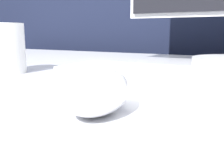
{
  "coord_description": "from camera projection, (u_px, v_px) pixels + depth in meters",
  "views": [
    {
      "loc": [
        0.06,
        -0.43,
        0.82
      ],
      "look_at": [
        -0.07,
        -0.17,
        0.77
      ],
      "focal_mm": 42.0,
      "sensor_mm": 36.0,
      "label": 1
    }
  ],
  "objects": [
    {
      "name": "mug",
      "position": [
        4.0,
        48.0,
        0.53
      ],
      "size": [
        0.08,
        0.08,
        0.1
      ],
      "color": "white",
      "rests_on": "desk"
    },
    {
      "name": "keyboard",
      "position": [
        165.0,
        77.0,
        0.42
      ],
      "size": [
        0.39,
        0.16,
        0.02
      ],
      "rotation": [
        0.0,
        0.0,
        -0.04
      ],
      "color": "white",
      "rests_on": "desk"
    },
    {
      "name": "computer_mouse_near",
      "position": [
        98.0,
        91.0,
        0.27
      ],
      "size": [
        0.07,
        0.11,
        0.05
      ],
      "rotation": [
        0.0,
        0.0,
        0.12
      ],
      "color": "white",
      "rests_on": "desk"
    }
  ]
}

